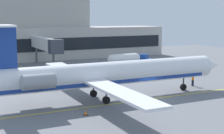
# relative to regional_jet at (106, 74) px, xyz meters

# --- Properties ---
(ground) EXTENTS (120.00, 120.00, 0.11)m
(ground) POSITION_rel_regional_jet_xyz_m (5.32, -2.01, -3.23)
(ground) COLOR slate
(terminal_building) EXTENTS (56.52, 11.78, 20.01)m
(terminal_building) POSITION_rel_regional_jet_xyz_m (4.23, 44.34, 4.58)
(terminal_building) COLOR #B7B2A8
(terminal_building) RESTS_ON ground
(jet_bridge_west) EXTENTS (2.40, 16.69, 6.09)m
(jet_bridge_west) POSITION_rel_regional_jet_xyz_m (0.79, 28.94, 1.53)
(jet_bridge_west) COLOR silver
(jet_bridge_west) RESTS_ON ground
(regional_jet) EXTENTS (35.65, 29.75, 9.32)m
(regional_jet) POSITION_rel_regional_jet_xyz_m (0.00, 0.00, 0.00)
(regional_jet) COLOR white
(regional_jet) RESTS_ON ground
(baggage_tug) EXTENTS (3.40, 1.97, 2.08)m
(baggage_tug) POSITION_rel_regional_jet_xyz_m (-7.97, 11.82, -2.24)
(baggage_tug) COLOR #E5B20C
(baggage_tug) RESTS_ON ground
(pushback_tractor) EXTENTS (3.70, 3.10, 2.05)m
(pushback_tractor) POSITION_rel_regional_jet_xyz_m (21.99, 25.30, -2.25)
(pushback_tractor) COLOR #1E4CB2
(pushback_tractor) RESTS_ON ground
(fuel_tank) EXTENTS (7.89, 2.49, 2.43)m
(fuel_tank) POSITION_rel_regional_jet_xyz_m (16.33, 24.77, -1.81)
(fuel_tank) COLOR white
(fuel_tank) RESTS_ON ground
(marshaller) EXTENTS (0.83, 0.34, 1.98)m
(marshaller) POSITION_rel_regional_jet_xyz_m (15.03, 1.50, -2.17)
(marshaller) COLOR #191E33
(marshaller) RESTS_ON ground
(safety_cone_alpha) EXTENTS (0.47, 0.47, 0.55)m
(safety_cone_alpha) POSITION_rel_regional_jet_xyz_m (-4.78, -5.01, -2.93)
(safety_cone_alpha) COLOR orange
(safety_cone_alpha) RESTS_ON ground
(safety_cone_bravo) EXTENTS (0.47, 0.47, 0.55)m
(safety_cone_bravo) POSITION_rel_regional_jet_xyz_m (7.96, 9.39, -2.93)
(safety_cone_bravo) COLOR orange
(safety_cone_bravo) RESTS_ON ground
(safety_cone_charlie) EXTENTS (0.47, 0.47, 0.55)m
(safety_cone_charlie) POSITION_rel_regional_jet_xyz_m (-8.42, 9.54, -2.93)
(safety_cone_charlie) COLOR orange
(safety_cone_charlie) RESTS_ON ground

